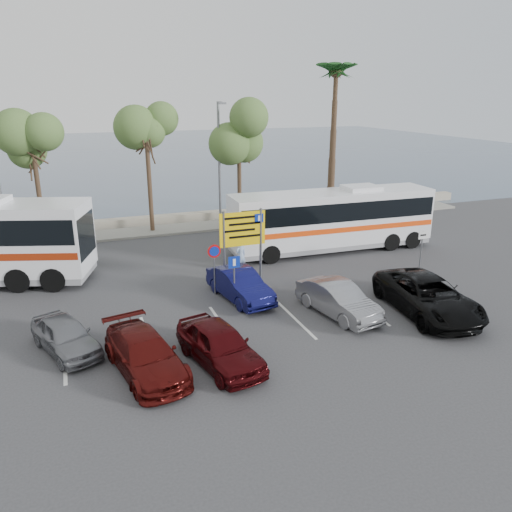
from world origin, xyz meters
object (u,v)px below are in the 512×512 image
object	(u,v)px
car_silver_b	(338,299)
direction_sign	(243,235)
car_silver_a	(65,335)
car_red	(220,345)
coach_bus_right	(332,222)
car_blue	(240,285)
pedestrian_far	(326,237)
street_lamp_right	(219,159)
suv_black	(428,296)
pedestrian_near	(241,255)
car_maroon	(145,354)

from	to	relation	value
car_silver_b	direction_sign	bearing A→B (deg)	107.80
car_silver_a	car_red	xyz separation A→B (m)	(4.80, -2.69, 0.08)
coach_bus_right	car_blue	world-z (taller)	coach_bus_right
pedestrian_far	street_lamp_right	bearing A→B (deg)	2.02
car_silver_a	car_silver_b	size ratio (longest dim) A/B	0.89
suv_black	pedestrian_near	xyz separation A→B (m)	(-5.49, 7.58, 0.06)
car_red	car_blue	bearing A→B (deg)	51.86
suv_black	car_silver_b	size ratio (longest dim) A/B	1.34
direction_sign	pedestrian_far	distance (m)	7.16
car_blue	car_silver_b	bearing A→B (deg)	-52.44
direction_sign	suv_black	size ratio (longest dim) A/B	0.66
car_blue	pedestrian_far	world-z (taller)	pedestrian_far
street_lamp_right	coach_bus_right	distance (m)	8.83
coach_bus_right	car_silver_a	xyz separation A→B (m)	(-14.42, -7.31, -1.08)
direction_sign	pedestrian_far	xyz separation A→B (m)	(6.14, 3.30, -1.61)
coach_bus_right	suv_black	size ratio (longest dim) A/B	2.15
car_blue	car_maroon	size ratio (longest dim) A/B	0.92
direction_sign	suv_black	xyz separation A→B (m)	(6.00, -5.78, -1.67)
coach_bus_right	direction_sign	bearing A→B (deg)	-153.05
car_blue	pedestrian_near	distance (m)	3.71
car_maroon	pedestrian_near	world-z (taller)	pedestrian_near
street_lamp_right	car_blue	distance (m)	12.94
car_silver_a	suv_black	world-z (taller)	suv_black
car_maroon	car_silver_a	bearing A→B (deg)	124.03
car_maroon	pedestrian_near	xyz separation A→B (m)	(6.03, 8.17, 0.18)
coach_bus_right	car_blue	distance (m)	8.84
suv_black	pedestrian_far	size ratio (longest dim) A/B	3.36
street_lamp_right	car_red	size ratio (longest dim) A/B	1.96
street_lamp_right	car_blue	bearing A→B (deg)	-102.75
direction_sign	car_red	xyz separation A→B (m)	(-3.12, -6.70, -1.73)
car_maroon	car_red	xyz separation A→B (m)	(2.40, -0.33, 0.06)
car_blue	car_silver_b	distance (m)	4.36
street_lamp_right	pedestrian_near	distance (m)	9.44
direction_sign	pedestrian_near	distance (m)	2.47
car_silver_a	car_maroon	bearing A→B (deg)	-65.57
pedestrian_far	direction_sign	bearing A→B (deg)	89.70
direction_sign	coach_bus_right	world-z (taller)	coach_bus_right
street_lamp_right	pedestrian_far	world-z (taller)	street_lamp_right
car_blue	pedestrian_near	size ratio (longest dim) A/B	2.48
suv_black	pedestrian_far	world-z (taller)	pedestrian_far
coach_bus_right	pedestrian_far	size ratio (longest dim) A/B	7.23
car_maroon	street_lamp_right	bearing A→B (deg)	54.26
coach_bus_right	pedestrian_near	size ratio (longest dim) A/B	7.21
car_blue	car_maroon	world-z (taller)	car_blue
street_lamp_right	car_maroon	world-z (taller)	street_lamp_right
street_lamp_right	car_red	bearing A→B (deg)	-106.74
car_red	car_silver_a	bearing A→B (deg)	138.25
coach_bus_right	car_blue	bearing A→B (deg)	-145.30
car_maroon	suv_black	size ratio (longest dim) A/B	0.80
suv_black	pedestrian_far	distance (m)	9.08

